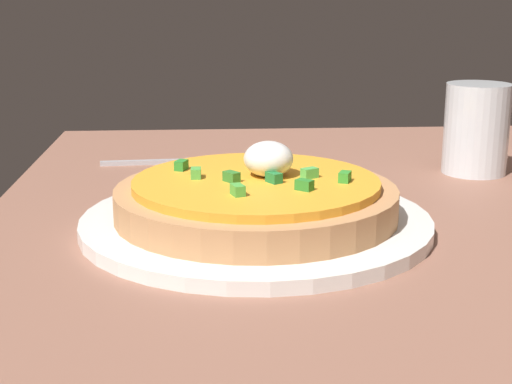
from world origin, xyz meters
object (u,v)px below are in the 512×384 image
plate (256,222)px  pizza (256,197)px  fork (166,162)px  cup_near (476,130)px

plate → pizza: pizza is taller
fork → plate: bearing=-74.1°
plate → pizza: 2.10cm
pizza → cup_near: bearing=126.2°
pizza → fork: 25.13cm
pizza → cup_near: cup_near is taller
pizza → cup_near: 29.69cm
pizza → plate: bearing=-53.4°
pizza → cup_near: (-17.51, 23.91, 1.86)cm
plate → fork: size_ratio=2.33×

